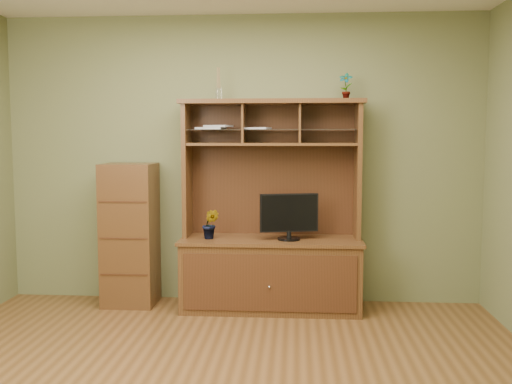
# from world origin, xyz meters

# --- Properties ---
(room) EXTENTS (4.54, 4.04, 2.74)m
(room) POSITION_xyz_m (0.00, 0.00, 1.35)
(room) COLOR #563718
(room) RESTS_ON ground
(media_hutch) EXTENTS (1.66, 0.61, 1.90)m
(media_hutch) POSITION_xyz_m (0.29, 1.73, 0.52)
(media_hutch) COLOR #402512
(media_hutch) RESTS_ON room
(monitor) EXTENTS (0.52, 0.20, 0.41)m
(monitor) POSITION_xyz_m (0.46, 1.65, 0.87)
(monitor) COLOR black
(monitor) RESTS_ON media_hutch
(orchid_plant) EXTENTS (0.16, 0.13, 0.27)m
(orchid_plant) POSITION_xyz_m (-0.25, 1.65, 0.79)
(orchid_plant) COLOR #356221
(orchid_plant) RESTS_ON media_hutch
(top_plant) EXTENTS (0.15, 0.12, 0.24)m
(top_plant) POSITION_xyz_m (0.95, 1.80, 2.02)
(top_plant) COLOR #2C6322
(top_plant) RESTS_ON media_hutch
(reed_diffuser) EXTENTS (0.06, 0.06, 0.29)m
(reed_diffuser) POSITION_xyz_m (-0.19, 1.80, 2.01)
(reed_diffuser) COLOR silver
(reed_diffuser) RESTS_ON media_hutch
(magazines) EXTENTS (0.69, 0.24, 0.04)m
(magazines) POSITION_xyz_m (-0.11, 1.81, 1.65)
(magazines) COLOR #A2A2A6
(magazines) RESTS_ON media_hutch
(side_cabinet) EXTENTS (0.47, 0.43, 1.32)m
(side_cabinet) POSITION_xyz_m (-1.03, 1.77, 0.66)
(side_cabinet) COLOR #402512
(side_cabinet) RESTS_ON room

